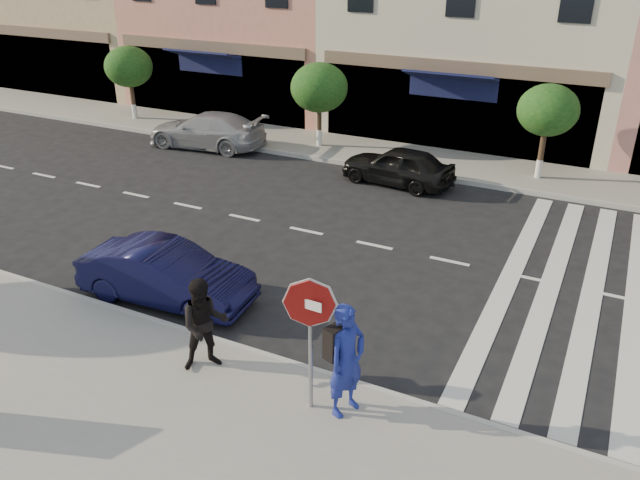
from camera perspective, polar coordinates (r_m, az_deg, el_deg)
The scene contains 12 objects.
ground at distance 13.10m, azimuth -1.60°, elevation -7.44°, with size 120.00×120.00×0.00m, color black.
sidewalk_near at distance 10.60m, azimuth -11.57°, elevation -16.93°, with size 60.00×4.50×0.15m, color gray.
sidewalk_far at distance 22.45m, azimuth 11.74°, elevation 6.78°, with size 60.00×3.00×0.15m, color gray.
street_tree_wa at distance 28.47m, azimuth -17.09°, elevation 14.88°, with size 2.00×2.00×3.05m.
street_tree_wb at distance 23.37m, azimuth -0.07°, elevation 13.74°, with size 2.10×2.10×3.06m.
street_tree_c at distance 21.13m, azimuth 20.12°, elevation 11.04°, with size 1.90×1.90×3.04m.
stop_sign at distance 9.69m, azimuth -0.94°, elevation -6.96°, with size 0.87×0.12×2.45m.
photographer at distance 10.09m, azimuth 2.46°, elevation -10.91°, with size 0.73×0.48×2.00m, color navy.
walker at distance 11.30m, azimuth -10.50°, elevation -7.61°, with size 0.86×0.67×1.77m, color black.
car_near_mid at distance 13.91m, azimuth -13.87°, elevation -3.05°, with size 1.36×3.90×1.28m, color black.
car_far_left at distance 24.37m, azimuth -10.34°, elevation 9.84°, with size 1.86×4.56×1.32m, color #9D9CA1.
car_far_mid at distance 20.33m, azimuth 7.13°, elevation 6.75°, with size 1.46×3.64×1.24m, color black.
Camera 1 is at (5.21, -9.65, 7.17)m, focal length 35.00 mm.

